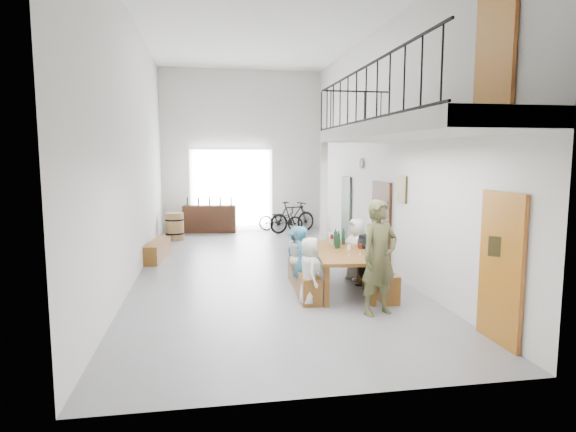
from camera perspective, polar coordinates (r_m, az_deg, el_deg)
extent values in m
plane|color=slate|center=(11.13, -2.95, -6.30)|extent=(12.00, 12.00, 0.00)
plane|color=silver|center=(16.80, -5.41, 7.65)|extent=(5.50, 0.00, 5.50)
plane|color=silver|center=(4.92, 5.10, 9.13)|extent=(5.50, 0.00, 5.50)
plane|color=silver|center=(10.86, -17.75, 7.68)|extent=(0.00, 12.00, 12.00)
plane|color=silver|center=(11.47, 10.86, 7.84)|extent=(0.00, 12.00, 12.00)
plane|color=white|center=(11.21, -3.15, 22.20)|extent=(12.00, 12.00, 0.00)
cube|color=white|center=(16.76, -6.71, 3.02)|extent=(2.80, 0.08, 2.80)
cube|color=#975917|center=(7.22, 23.90, -5.71)|extent=(0.06, 0.95, 2.10)
cube|color=#391F12|center=(11.28, 10.95, -1.06)|extent=(0.06, 1.10, 2.00)
cube|color=#333D32|center=(13.92, 6.91, 0.54)|extent=(0.06, 0.80, 2.00)
cube|color=#975917|center=(7.55, 23.36, 18.20)|extent=(0.06, 0.90, 1.95)
cube|color=#383016|center=(10.18, 13.34, 3.10)|extent=(0.04, 0.45, 0.55)
cylinder|color=white|center=(12.59, 8.74, 6.21)|extent=(0.04, 0.28, 0.28)
cube|color=silver|center=(8.23, 13.81, 9.86)|extent=(1.50, 5.60, 0.25)
cube|color=black|center=(8.08, 9.05, 17.02)|extent=(0.03, 5.60, 0.03)
cube|color=black|center=(7.98, 8.94, 11.15)|extent=(0.03, 5.60, 0.03)
cube|color=black|center=(10.92, 8.00, 14.42)|extent=(1.50, 0.03, 0.03)
cube|color=silver|center=(10.67, 4.23, 0.96)|extent=(0.14, 0.14, 2.88)
cube|color=brown|center=(9.28, 6.30, -4.22)|extent=(1.25, 2.48, 0.06)
cube|color=brown|center=(8.33, 4.59, -8.31)|extent=(0.09, 0.09, 0.73)
cube|color=brown|center=(8.47, 10.13, -8.13)|extent=(0.09, 0.09, 0.73)
cube|color=brown|center=(10.30, 3.11, -5.30)|extent=(0.09, 0.09, 0.73)
cube|color=brown|center=(10.42, 7.61, -5.21)|extent=(0.09, 0.09, 0.73)
cube|color=brown|center=(9.28, 1.83, -7.50)|extent=(0.41, 2.06, 0.47)
cube|color=brown|center=(9.56, 10.02, -7.08)|extent=(0.33, 2.19, 0.50)
cylinder|color=black|center=(9.47, 6.00, -2.73)|extent=(0.07, 0.07, 0.35)
cylinder|color=black|center=(9.40, 5.80, -2.80)|extent=(0.07, 0.07, 0.35)
cylinder|color=black|center=(9.82, 6.59, -2.39)|extent=(0.07, 0.07, 0.35)
cylinder|color=black|center=(9.74, 5.67, -2.45)|extent=(0.07, 0.07, 0.35)
cube|color=brown|center=(12.51, -15.24, -3.97)|extent=(0.56, 1.66, 0.46)
cylinder|color=brown|center=(15.26, -13.29, -1.21)|extent=(0.57, 0.57, 0.85)
cylinder|color=black|center=(15.29, -13.27, -1.99)|extent=(0.58, 0.58, 0.05)
cylinder|color=black|center=(15.23, -13.32, -0.42)|extent=(0.58, 0.58, 0.05)
cube|color=#391F12|center=(16.54, -9.25, -0.33)|extent=(1.81, 0.73, 0.93)
cylinder|color=black|center=(16.54, -11.83, 1.72)|extent=(0.06, 0.06, 0.28)
cylinder|color=black|center=(16.51, -10.56, 1.74)|extent=(0.06, 0.06, 0.28)
cylinder|color=black|center=(16.47, -9.29, 1.76)|extent=(0.06, 0.06, 0.28)
cylinder|color=black|center=(16.40, -8.04, 1.75)|extent=(0.06, 0.06, 0.28)
cylinder|color=black|center=(16.38, -6.76, 1.77)|extent=(0.06, 0.06, 0.28)
imported|color=silver|center=(8.39, 2.60, -6.56)|extent=(0.41, 0.60, 1.19)
imported|color=teal|center=(8.95, 1.73, -5.34)|extent=(0.36, 0.51, 1.29)
imported|color=silver|center=(9.48, 1.45, -4.87)|extent=(0.57, 0.67, 1.22)
imported|color=teal|center=(10.07, 1.09, -4.42)|extent=(0.61, 0.82, 1.13)
imported|color=#B2301E|center=(9.08, 11.05, -5.96)|extent=(0.37, 0.67, 1.09)
imported|color=black|center=(9.57, 9.00, -5.24)|extent=(0.47, 1.04, 1.09)
imported|color=silver|center=(10.17, 8.08, -3.89)|extent=(0.58, 0.73, 1.30)
imported|color=#494B2A|center=(7.96, 10.77, -4.87)|extent=(0.80, 0.65, 1.88)
imported|color=#174E17|center=(12.50, 7.76, -3.76)|extent=(0.51, 0.47, 0.47)
imported|color=black|center=(16.65, -0.88, -0.40)|extent=(1.63, 1.00, 0.81)
imported|color=black|center=(16.26, 0.54, -0.12)|extent=(1.83, 1.16, 1.07)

